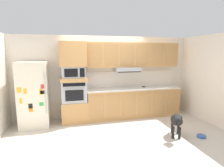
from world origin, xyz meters
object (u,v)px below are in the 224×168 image
at_px(screwdriver, 144,87).
at_px(dog_food_bowl, 201,136).
at_px(refrigerator, 34,94).
at_px(dog, 177,121).
at_px(built_in_oven, 74,91).
at_px(microwave, 73,72).

distance_m(screwdriver, dog_food_bowl, 2.19).
distance_m(refrigerator, dog, 3.75).
xyz_separation_m(built_in_oven, screwdriver, (2.17, 0.03, 0.03)).
height_order(built_in_oven, dog_food_bowl, built_in_oven).
xyz_separation_m(built_in_oven, microwave, (0.00, -0.00, 0.56)).
height_order(built_in_oven, microwave, microwave).
relative_size(microwave, screwdriver, 3.83).
xyz_separation_m(refrigerator, screwdriver, (3.25, 0.10, 0.05)).
distance_m(built_in_oven, dog, 2.87).
bearing_deg(microwave, refrigerator, -176.39).
bearing_deg(built_in_oven, microwave, -0.77).
bearing_deg(dog, dog_food_bowl, 102.68).
xyz_separation_m(refrigerator, built_in_oven, (1.07, 0.07, 0.02)).
bearing_deg(refrigerator, built_in_oven, 3.61).
height_order(refrigerator, dog, refrigerator).
bearing_deg(dog, screwdriver, -148.25).
bearing_deg(microwave, dog_food_bowl, -32.72).
xyz_separation_m(refrigerator, dog_food_bowl, (3.94, -1.77, -0.85)).
height_order(refrigerator, built_in_oven, refrigerator).
bearing_deg(built_in_oven, refrigerator, -176.39).
height_order(refrigerator, screwdriver, refrigerator).
bearing_deg(microwave, screwdriver, 0.78).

